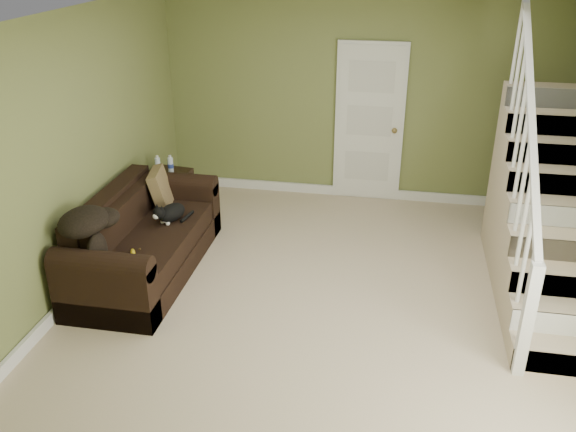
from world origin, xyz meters
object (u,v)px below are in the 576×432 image
at_px(cat, 171,213).
at_px(banana, 133,253).
at_px(sofa, 142,243).
at_px(side_table, 168,194).

distance_m(cat, banana, 0.77).
bearing_deg(cat, sofa, -107.63).
bearing_deg(sofa, cat, 48.68).
distance_m(side_table, banana, 1.83).
bearing_deg(banana, side_table, 75.26).
relative_size(sofa, cat, 4.10).
relative_size(cat, banana, 3.16).
height_order(side_table, cat, side_table).
xyz_separation_m(sofa, banana, (0.13, -0.50, 0.16)).
xyz_separation_m(sofa, side_table, (-0.21, 1.30, -0.03)).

